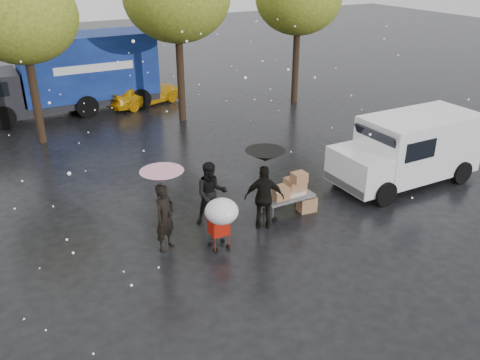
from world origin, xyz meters
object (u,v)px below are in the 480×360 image
shopping_cart (221,214)px  blue_truck (70,74)px  person_pink (165,217)px  vendor_cart (289,190)px  yellow_taxi (143,92)px  white_van (409,148)px  person_black (264,198)px

shopping_cart → blue_truck: (-0.66, 14.06, 0.69)m
person_pink → vendor_cart: (3.83, 0.13, -0.17)m
person_pink → yellow_taxi: person_pink is taller
shopping_cart → white_van: bearing=6.9°
shopping_cart → yellow_taxi: (2.54, 13.60, -0.41)m
shopping_cart → yellow_taxi: size_ratio=0.38×
person_black → shopping_cart: 1.64m
shopping_cart → white_van: 7.27m
person_pink → yellow_taxi: (3.73, 12.82, -0.25)m
person_pink → vendor_cart: size_ratio=1.19×
person_pink → yellow_taxi: size_ratio=0.47×
vendor_cart → blue_truck: bearing=104.1°
white_van → blue_truck: 15.37m
person_black → vendor_cart: 1.17m
yellow_taxi → white_van: bearing=-177.0°
shopping_cart → blue_truck: bearing=92.7°
vendor_cart → yellow_taxi: size_ratio=0.40×
blue_truck → yellow_taxi: bearing=-8.3°
person_pink → vendor_cart: 3.84m
blue_truck → yellow_taxi: (3.20, -0.46, -1.10)m
white_van → person_pink: bearing=-179.3°
person_pink → white_van: bearing=-31.8°
vendor_cart → shopping_cart: size_ratio=1.04×
person_pink → blue_truck: 13.32m
vendor_cart → blue_truck: 13.60m
person_pink → shopping_cart: person_pink is taller
white_van → yellow_taxi: (-4.68, 12.72, -0.51)m
person_black → vendor_cart: person_black is taller
shopping_cart → person_black: bearing=18.0°
yellow_taxi → person_black: bearing=158.5°
person_pink → shopping_cart: (1.19, -0.78, 0.16)m
shopping_cart → white_van: size_ratio=0.30×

